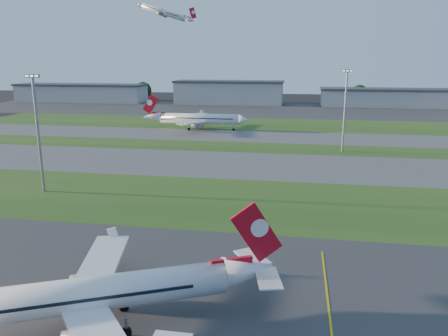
% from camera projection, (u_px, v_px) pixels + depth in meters
% --- Properties ---
extents(grass_strip_a, '(300.00, 34.00, 0.01)m').
position_uv_depth(grass_strip_a, '(292.00, 205.00, 88.97)').
color(grass_strip_a, '#224617').
rests_on(grass_strip_a, ground).
extents(taxiway_a, '(300.00, 32.00, 0.01)m').
position_uv_depth(taxiway_a, '(294.00, 167.00, 120.55)').
color(taxiway_a, '#515154').
rests_on(taxiway_a, ground).
extents(grass_strip_b, '(300.00, 18.00, 0.01)m').
position_uv_depth(grass_strip_b, '(295.00, 149.00, 144.46)').
color(grass_strip_b, '#224617').
rests_on(grass_strip_b, ground).
extents(taxiway_b, '(300.00, 26.00, 0.01)m').
position_uv_depth(taxiway_b, '(296.00, 137.00, 165.51)').
color(taxiway_b, '#515154').
rests_on(taxiway_b, ground).
extents(grass_strip_c, '(300.00, 40.00, 0.01)m').
position_uv_depth(grass_strip_c, '(296.00, 125.00, 197.09)').
color(grass_strip_c, '#224617').
rests_on(grass_strip_c, ground).
extents(apron_far, '(400.00, 80.00, 0.01)m').
position_uv_depth(apron_far, '(297.00, 110.00, 254.49)').
color(apron_far, '#333335').
rests_on(apron_far, ground).
extents(airliner_parked, '(34.45, 29.37, 11.56)m').
position_uv_depth(airliner_parked, '(94.00, 295.00, 47.18)').
color(airliner_parked, white).
rests_on(airliner_parked, ground).
extents(airliner_taxiing, '(41.48, 35.23, 12.95)m').
position_uv_depth(airliner_taxiing, '(199.00, 119.00, 182.75)').
color(airliner_taxiing, white).
rests_on(airliner_taxiing, ground).
extents(airliner_departing, '(33.14, 28.04, 10.34)m').
position_uv_depth(airliner_departing, '(164.00, 12.00, 256.75)').
color(airliner_departing, white).
extents(light_mast_west, '(3.20, 0.70, 25.80)m').
position_uv_depth(light_mast_west, '(37.00, 126.00, 94.28)').
color(light_mast_west, gray).
rests_on(light_mast_west, ground).
extents(light_mast_centre, '(3.20, 0.70, 25.80)m').
position_uv_depth(light_mast_centre, '(345.00, 105.00, 136.54)').
color(light_mast_centre, gray).
rests_on(light_mast_centre, ground).
extents(hangar_far_west, '(91.80, 23.00, 12.20)m').
position_uv_depth(hangar_far_west, '(81.00, 93.00, 305.96)').
color(hangar_far_west, '#929599').
rests_on(hangar_far_west, ground).
extents(hangar_west, '(71.40, 23.00, 15.20)m').
position_uv_depth(hangar_west, '(229.00, 92.00, 288.62)').
color(hangar_west, '#929599').
rests_on(hangar_west, ground).
extents(hangar_east, '(81.60, 23.00, 11.20)m').
position_uv_depth(hangar_east, '(387.00, 97.00, 272.94)').
color(hangar_east, '#929599').
rests_on(hangar_east, ground).
extents(tree_far_west, '(11.00, 11.00, 12.00)m').
position_uv_depth(tree_far_west, '(40.00, 90.00, 324.78)').
color(tree_far_west, black).
rests_on(tree_far_west, ground).
extents(tree_west, '(12.10, 12.10, 13.20)m').
position_uv_depth(tree_west, '(143.00, 90.00, 313.60)').
color(tree_west, black).
rests_on(tree_west, ground).
extents(tree_mid_west, '(9.90, 9.90, 10.80)m').
position_uv_depth(tree_mid_west, '(268.00, 94.00, 295.54)').
color(tree_mid_west, black).
rests_on(tree_mid_west, ground).
extents(tree_mid_east, '(11.55, 11.55, 12.60)m').
position_uv_depth(tree_mid_east, '(359.00, 94.00, 288.48)').
color(tree_mid_east, black).
rests_on(tree_mid_east, ground).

